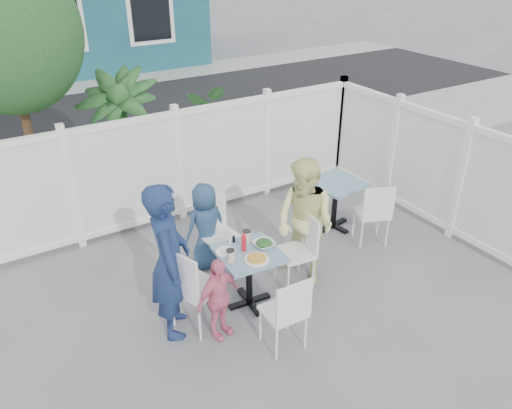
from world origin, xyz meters
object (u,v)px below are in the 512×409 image
chair_left (190,284)px  woman (305,223)px  man (169,261)px  main_table (249,264)px  boy (206,226)px  toddler (218,299)px  chair_back (218,229)px  spare_table (336,193)px  chair_near (288,309)px  chair_right (301,245)px

chair_left → woman: 1.50m
man → main_table: bearing=-72.6°
chair_left → boy: 1.15m
toddler → chair_back: bearing=46.6°
spare_table → man: size_ratio=0.45×
spare_table → boy: size_ratio=0.68×
chair_near → woman: 1.22m
chair_back → toddler: toddler is taller
toddler → man: bearing=119.9°
man → boy: 1.21m
chair_left → man: man is taller
chair_right → man: (-1.56, 0.04, 0.32)m
main_table → toddler: size_ratio=0.75×
chair_right → chair_near: size_ratio=1.04×
spare_table → man: (-2.73, -0.74, 0.30)m
man → boy: (0.81, 0.86, -0.29)m
chair_right → woman: (0.08, 0.05, 0.25)m
spare_table → toddler: size_ratio=0.82×
woman → toddler: (-1.30, -0.34, -0.30)m
chair_left → toddler: bearing=16.8°
chair_near → man: bearing=135.8°
chair_near → chair_back: bearing=88.5°
spare_table → chair_near: 2.49m
spare_table → chair_right: 1.41m
spare_table → woman: 1.33m
spare_table → woman: woman is taller
chair_left → chair_back: bearing=117.4°
man → toddler: 0.61m
main_table → chair_near: chair_near is taller
chair_near → boy: 1.71m
main_table → boy: boy is taller
spare_table → man: bearing=-164.8°
chair_near → man: 1.23m
chair_left → chair_back: 1.16m
boy → toddler: bearing=63.1°
chair_near → man: size_ratio=0.51×
chair_back → spare_table: bearing=171.3°
boy → toddler: 1.28m
chair_left → spare_table: bearing=86.8°
chair_near → man: man is taller
main_table → man: bearing=175.6°
chair_back → toddler: (-0.58, -1.11, -0.05)m
man → woman: 1.64m
chair_left → toddler: size_ratio=1.06×
chair_near → chair_right: bearing=49.7°
chair_left → woman: size_ratio=0.64×
chair_back → man: man is taller
toddler → boy: bearing=52.9°
toddler → woman: bearing=-1.3°
main_table → man: 0.92m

